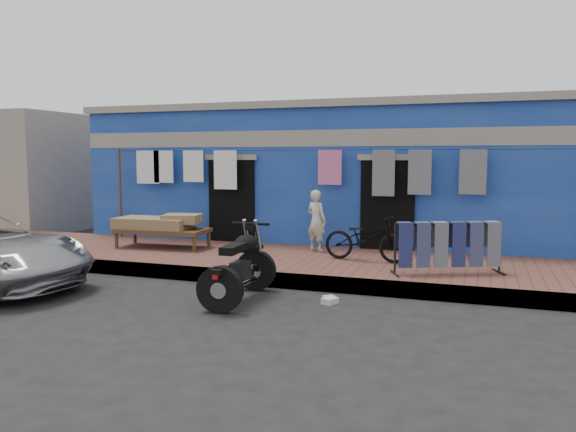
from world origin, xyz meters
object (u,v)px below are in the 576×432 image
object	(u,v)px
motorcycle	(239,264)
jeans_rack	(448,247)
charpoy	(163,231)
seated_person	(316,221)
bicycle	(366,234)

from	to	relation	value
motorcycle	jeans_rack	size ratio (longest dim) A/B	0.96
charpoy	seated_person	bearing A→B (deg)	10.99
bicycle	jeans_rack	bearing A→B (deg)	-108.99
bicycle	jeans_rack	size ratio (longest dim) A/B	0.85
seated_person	bicycle	distance (m)	1.39
bicycle	seated_person	bearing A→B (deg)	63.68
jeans_rack	bicycle	bearing A→B (deg)	154.79
seated_person	jeans_rack	bearing A→B (deg)	175.29
seated_person	jeans_rack	xyz separation A→B (m)	(2.65, -1.44, -0.18)
bicycle	charpoy	xyz separation A→B (m)	(-4.36, 0.12, -0.17)
charpoy	motorcycle	bearing A→B (deg)	-42.03
motorcycle	jeans_rack	xyz separation A→B (m)	(2.91, 1.83, 0.13)
bicycle	charpoy	world-z (taller)	bicycle
jeans_rack	motorcycle	bearing A→B (deg)	-147.86
motorcycle	bicycle	bearing A→B (deg)	59.02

